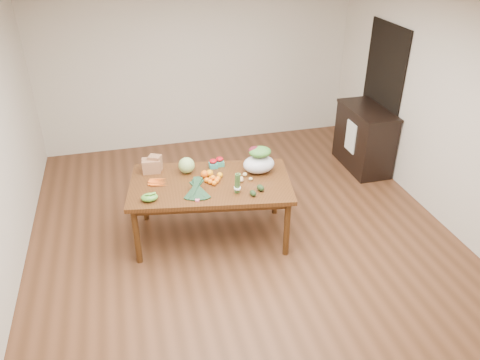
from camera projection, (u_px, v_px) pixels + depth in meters
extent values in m
plane|color=brown|center=(247.00, 245.00, 5.52)|extent=(6.00, 6.00, 0.00)
cube|color=white|center=(249.00, 4.00, 4.18)|extent=(5.00, 6.00, 0.02)
cube|color=beige|center=(197.00, 63.00, 7.37)|extent=(5.00, 0.02, 2.70)
cube|color=beige|center=(456.00, 118.00, 5.40)|extent=(0.02, 6.00, 2.70)
cube|color=#562D14|center=(211.00, 209.00, 5.50)|extent=(1.96, 1.30, 0.75)
cube|color=black|center=(381.00, 97.00, 6.88)|extent=(0.02, 1.00, 2.10)
cube|color=black|center=(364.00, 138.00, 7.00)|extent=(0.52, 1.02, 0.94)
cube|color=white|center=(351.00, 137.00, 6.85)|extent=(0.02, 0.28, 0.45)
sphere|color=#95B367|center=(187.00, 165.00, 5.46)|extent=(0.19, 0.19, 0.19)
sphere|color=#FF580F|center=(204.00, 174.00, 5.38)|extent=(0.09, 0.09, 0.09)
sphere|color=orange|center=(210.00, 173.00, 5.41)|extent=(0.08, 0.08, 0.08)
sphere|color=#FFA40F|center=(220.00, 175.00, 5.38)|extent=(0.07, 0.07, 0.07)
ellipsoid|color=#479231|center=(149.00, 197.00, 4.95)|extent=(0.18, 0.14, 0.08)
ellipsoid|color=tan|center=(241.00, 179.00, 5.33)|extent=(0.06, 0.05, 0.05)
ellipsoid|color=tan|center=(241.00, 180.00, 5.30)|extent=(0.05, 0.05, 0.04)
ellipsoid|color=tan|center=(245.00, 174.00, 5.41)|extent=(0.06, 0.05, 0.05)
ellipsoid|color=tan|center=(238.00, 175.00, 5.42)|extent=(0.05, 0.04, 0.04)
ellipsoid|color=#D6BB7B|center=(251.00, 179.00, 5.33)|extent=(0.05, 0.04, 0.04)
ellipsoid|color=black|center=(253.00, 193.00, 5.04)|extent=(0.09, 0.11, 0.06)
ellipsoid|color=black|center=(260.00, 188.00, 5.13)|extent=(0.10, 0.12, 0.07)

